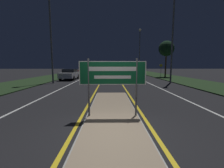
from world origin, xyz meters
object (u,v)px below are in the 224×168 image
car_receding_0 (133,75)px  car_approaching_0 (70,74)px  car_receding_2 (129,69)px  car_approaching_1 (83,71)px  highway_sign (113,75)px  car_approaching_2 (101,69)px  streetlight_right_near (173,21)px  streetlight_right_far (140,44)px  warning_sign (161,69)px  streetlight_left_near (50,13)px  car_receding_1 (122,71)px

car_receding_0 → car_approaching_0: (-8.27, 2.88, -0.04)m
car_receding_2 → car_approaching_1: (-11.20, -12.18, -0.02)m
highway_sign → car_receding_2: (5.52, 38.31, -0.84)m
car_approaching_2 → highway_sign: bearing=-85.9°
highway_sign → car_approaching_0: bearing=110.2°
highway_sign → car_receding_0: bearing=77.8°
streetlight_right_near → streetlight_right_far: size_ratio=1.07×
warning_sign → streetlight_right_near: bearing=-102.1°
car_receding_0 → car_approaching_2: car_receding_0 is taller
car_receding_2 → car_receding_0: bearing=-96.3°
streetlight_left_near → warning_sign: bearing=31.2°
streetlight_left_near → streetlight_right_near: (12.92, 0.23, -0.67)m
car_approaching_0 → warning_sign: bearing=18.1°
car_receding_0 → warning_sign: (5.85, 7.49, 0.56)m
car_receding_1 → car_approaching_0: 12.95m
streetlight_left_near → streetlight_right_far: bearing=54.7°
car_receding_0 → car_receding_2: 26.10m
car_receding_1 → car_receding_2: 13.28m
streetlight_right_far → car_receding_0: (-3.98, -16.78, -5.83)m
car_receding_0 → car_receding_2: (2.85, 25.95, -0.06)m
highway_sign → streetlight_right_near: size_ratio=0.22×
streetlight_right_near → car_approaching_1: bearing=129.4°
car_receding_0 → car_approaching_0: car_receding_0 is taller
highway_sign → car_approaching_0: size_ratio=0.51×
streetlight_right_far → car_approaching_2: bearing=140.4°
streetlight_right_far → car_approaching_1: size_ratio=2.42×
car_receding_0 → car_receding_1: 13.02m
car_approaching_0 → car_receding_0: bearing=-19.2°
streetlight_left_near → car_approaching_1: bearing=87.8°
warning_sign → car_approaching_1: bearing=156.2°
car_receding_1 → car_approaching_2: bearing=114.1°
car_receding_0 → car_receding_1: size_ratio=1.04×
streetlight_right_far → streetlight_left_near: bearing=-125.3°
car_approaching_0 → car_approaching_2: 21.80m
streetlight_right_far → car_receding_1: (-4.19, -3.76, -5.88)m
highway_sign → warning_sign: (8.52, 19.85, -0.22)m
highway_sign → warning_sign: size_ratio=1.12×
highway_sign → warning_sign: bearing=66.8°
streetlight_right_far → car_receding_1: size_ratio=2.35×
streetlight_left_near → car_receding_2: bearing=66.7°
car_receding_1 → streetlight_left_near: bearing=-121.1°
car_approaching_0 → streetlight_left_near: bearing=-98.8°
car_approaching_2 → car_approaching_0: bearing=-97.7°
car_approaching_1 → warning_sign: 15.54m
car_receding_1 → car_approaching_2: car_approaching_2 is taller
highway_sign → streetlight_left_near: streetlight_left_near is taller
car_receding_2 → car_approaching_2: size_ratio=1.01×
streetlight_left_near → car_approaching_0: 7.86m
car_approaching_0 → streetlight_right_far: bearing=48.6°
car_approaching_2 → warning_sign: warning_sign is taller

